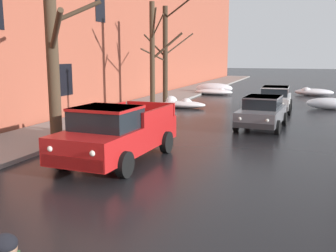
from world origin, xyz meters
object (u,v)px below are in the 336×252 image
(pickup_truck_red_approaching_near_lane, at_px, (117,133))
(sedan_grey_parked_kerbside_close, at_px, (262,111))
(bare_tree_mid_block, at_px, (153,56))
(fire_hydrant, at_px, (63,143))
(bare_tree_second_along_sidewalk, at_px, (53,41))
(bare_tree_far_down_block, at_px, (165,55))
(sedan_white_parked_kerbside_mid, at_px, (275,98))

(pickup_truck_red_approaching_near_lane, relative_size, sedan_grey_parked_kerbside_close, 1.26)
(bare_tree_mid_block, bearing_deg, fire_hydrant, -86.03)
(bare_tree_second_along_sidewalk, xyz_separation_m, fire_hydrant, (0.70, -0.73, -3.34))
(bare_tree_second_along_sidewalk, bearing_deg, bare_tree_mid_block, 89.95)
(bare_tree_far_down_block, bearing_deg, sedan_white_parked_kerbside_mid, 5.56)
(bare_tree_second_along_sidewalk, height_order, bare_tree_mid_block, bare_tree_second_along_sidewalk)
(bare_tree_mid_block, relative_size, fire_hydrant, 8.64)
(bare_tree_mid_block, distance_m, sedan_white_parked_kerbside_mid, 7.49)
(pickup_truck_red_approaching_near_lane, height_order, sedan_white_parked_kerbside_mid, pickup_truck_red_approaching_near_lane)
(bare_tree_second_along_sidewalk, relative_size, sedan_white_parked_kerbside_mid, 1.67)
(bare_tree_far_down_block, bearing_deg, sedan_grey_parked_kerbside_close, -38.83)
(pickup_truck_red_approaching_near_lane, xyz_separation_m, fire_hydrant, (-2.14, 0.28, -0.52))
(bare_tree_mid_block, bearing_deg, pickup_truck_red_approaching_near_lane, -74.51)
(pickup_truck_red_approaching_near_lane, bearing_deg, sedan_grey_parked_kerbside_close, 63.62)
(bare_tree_second_along_sidewalk, distance_m, pickup_truck_red_approaching_near_lane, 4.13)
(sedan_white_parked_kerbside_mid, bearing_deg, bare_tree_far_down_block, -174.44)
(bare_tree_far_down_block, distance_m, pickup_truck_red_approaching_near_lane, 12.91)
(sedan_white_parked_kerbside_mid, bearing_deg, fire_hydrant, -114.58)
(fire_hydrant, bearing_deg, bare_tree_second_along_sidewalk, 133.58)
(fire_hydrant, bearing_deg, bare_tree_far_down_block, 93.52)
(bare_tree_mid_block, relative_size, pickup_truck_red_approaching_near_lane, 1.23)
(bare_tree_mid_block, bearing_deg, sedan_grey_parked_kerbside_close, -25.47)
(bare_tree_second_along_sidewalk, relative_size, pickup_truck_red_approaching_near_lane, 1.44)
(bare_tree_far_down_block, xyz_separation_m, sedan_white_parked_kerbside_mid, (6.56, 0.64, -2.46))
(sedan_grey_parked_kerbside_close, bearing_deg, pickup_truck_red_approaching_near_lane, -116.38)
(sedan_grey_parked_kerbside_close, bearing_deg, bare_tree_second_along_sidewalk, -136.09)
(sedan_grey_parked_kerbside_close, bearing_deg, sedan_white_parked_kerbside_mid, 88.87)
(pickup_truck_red_approaching_near_lane, bearing_deg, sedan_white_parked_kerbside_mid, 74.22)
(fire_hydrant, bearing_deg, bare_tree_mid_block, 93.97)
(bare_tree_mid_block, relative_size, sedan_grey_parked_kerbside_close, 1.54)
(bare_tree_second_along_sidewalk, height_order, fire_hydrant, bare_tree_second_along_sidewalk)
(bare_tree_mid_block, bearing_deg, sedan_white_parked_kerbside_mid, 23.15)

